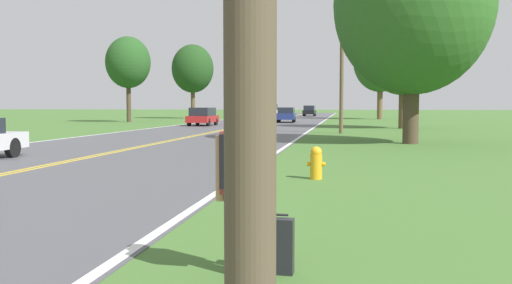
{
  "coord_description": "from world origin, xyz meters",
  "views": [
    {
      "loc": [
        8.48,
        -0.89,
        1.74
      ],
      "look_at": [
        6.34,
        11.74,
        0.86
      ],
      "focal_mm": 38.0,
      "sensor_mm": 36.0,
      "label": 1
    }
  ],
  "objects_px": {
    "suitcase": "(276,246)",
    "car_dark_blue_hatchback_mid_near": "(286,114)",
    "fire_hydrant": "(316,162)",
    "car_red_hatchback_approaching": "(203,116)",
    "car_dark_green_suv_distant": "(268,110)",
    "hitchhiker_person": "(243,172)",
    "tree_far_back": "(404,46)",
    "car_black_van_receding": "(309,110)",
    "tree_left_verge": "(193,69)",
    "tree_right_cluster": "(128,63)",
    "tree_behind_sign": "(413,4)",
    "car_white_suv_mid_far": "(270,110)",
    "tree_mid_treeline": "(380,61)"
  },
  "relations": [
    {
      "from": "suitcase",
      "to": "car_dark_blue_hatchback_mid_near",
      "type": "distance_m",
      "value": 48.67
    },
    {
      "from": "fire_hydrant",
      "to": "car_red_hatchback_approaching",
      "type": "height_order",
      "value": "car_red_hatchback_approaching"
    },
    {
      "from": "fire_hydrant",
      "to": "car_dark_blue_hatchback_mid_near",
      "type": "height_order",
      "value": "car_dark_blue_hatchback_mid_near"
    },
    {
      "from": "car_dark_green_suv_distant",
      "to": "hitchhiker_person",
      "type": "bearing_deg",
      "value": -170.74
    },
    {
      "from": "tree_far_back",
      "to": "car_black_van_receding",
      "type": "bearing_deg",
      "value": 102.89
    },
    {
      "from": "tree_left_verge",
      "to": "suitcase",
      "type": "bearing_deg",
      "value": -73.01
    },
    {
      "from": "hitchhiker_person",
      "to": "tree_right_cluster",
      "type": "relative_size",
      "value": 0.2
    },
    {
      "from": "tree_left_verge",
      "to": "tree_far_back",
      "type": "distance_m",
      "value": 35.21
    },
    {
      "from": "car_red_hatchback_approaching",
      "to": "car_dark_green_suv_distant",
      "type": "relative_size",
      "value": 0.86
    },
    {
      "from": "tree_far_back",
      "to": "car_black_van_receding",
      "type": "relative_size",
      "value": 2.18
    },
    {
      "from": "car_black_van_receding",
      "to": "car_dark_blue_hatchback_mid_near",
      "type": "bearing_deg",
      "value": 0.35
    },
    {
      "from": "tree_behind_sign",
      "to": "tree_far_back",
      "type": "bearing_deg",
      "value": 85.63
    },
    {
      "from": "tree_left_verge",
      "to": "tree_behind_sign",
      "type": "bearing_deg",
      "value": -62.03
    },
    {
      "from": "suitcase",
      "to": "hitchhiker_person",
      "type": "bearing_deg",
      "value": 120.96
    },
    {
      "from": "tree_right_cluster",
      "to": "car_black_van_receding",
      "type": "distance_m",
      "value": 36.61
    },
    {
      "from": "car_red_hatchback_approaching",
      "to": "car_black_van_receding",
      "type": "height_order",
      "value": "car_black_van_receding"
    },
    {
      "from": "car_black_van_receding",
      "to": "tree_left_verge",
      "type": "bearing_deg",
      "value": -37.79
    },
    {
      "from": "tree_behind_sign",
      "to": "car_white_suv_mid_far",
      "type": "distance_m",
      "value": 51.02
    },
    {
      "from": "tree_mid_treeline",
      "to": "tree_right_cluster",
      "type": "bearing_deg",
      "value": -148.84
    },
    {
      "from": "suitcase",
      "to": "tree_right_cluster",
      "type": "bearing_deg",
      "value": 26.74
    },
    {
      "from": "hitchhiker_person",
      "to": "tree_behind_sign",
      "type": "xyz_separation_m",
      "value": [
        3.83,
        19.87,
        5.14
      ]
    },
    {
      "from": "tree_right_cluster",
      "to": "car_red_hatchback_approaching",
      "type": "xyz_separation_m",
      "value": [
        10.02,
        -8.21,
        -5.22
      ]
    },
    {
      "from": "fire_hydrant",
      "to": "car_dark_blue_hatchback_mid_near",
      "type": "bearing_deg",
      "value": 97.38
    },
    {
      "from": "tree_right_cluster",
      "to": "tree_far_back",
      "type": "xyz_separation_m",
      "value": [
        26.1,
        -10.94,
        0.03
      ]
    },
    {
      "from": "hitchhiker_person",
      "to": "car_black_van_receding",
      "type": "bearing_deg",
      "value": 5.79
    },
    {
      "from": "fire_hydrant",
      "to": "tree_right_cluster",
      "type": "height_order",
      "value": "tree_right_cluster"
    },
    {
      "from": "suitcase",
      "to": "tree_far_back",
      "type": "bearing_deg",
      "value": -5.25
    },
    {
      "from": "tree_right_cluster",
      "to": "tree_far_back",
      "type": "height_order",
      "value": "tree_far_back"
    },
    {
      "from": "tree_right_cluster",
      "to": "tree_far_back",
      "type": "relative_size",
      "value": 0.89
    },
    {
      "from": "tree_behind_sign",
      "to": "tree_mid_treeline",
      "type": "relative_size",
      "value": 0.94
    },
    {
      "from": "hitchhiker_person",
      "to": "car_dark_green_suv_distant",
      "type": "bearing_deg",
      "value": 10.41
    },
    {
      "from": "hitchhiker_person",
      "to": "car_dark_blue_hatchback_mid_near",
      "type": "height_order",
      "value": "hitchhiker_person"
    },
    {
      "from": "car_black_van_receding",
      "to": "hitchhiker_person",
      "type": "bearing_deg",
      "value": 4.15
    },
    {
      "from": "car_white_suv_mid_far",
      "to": "fire_hydrant",
      "type": "bearing_deg",
      "value": -168.2
    },
    {
      "from": "suitcase",
      "to": "car_dark_blue_hatchback_mid_near",
      "type": "height_order",
      "value": "car_dark_blue_hatchback_mid_near"
    },
    {
      "from": "suitcase",
      "to": "fire_hydrant",
      "type": "bearing_deg",
      "value": 2.28
    },
    {
      "from": "tree_far_back",
      "to": "car_dark_blue_hatchback_mid_near",
      "type": "bearing_deg",
      "value": 129.16
    },
    {
      "from": "hitchhiker_person",
      "to": "suitcase",
      "type": "bearing_deg",
      "value": -59.04
    },
    {
      "from": "hitchhiker_person",
      "to": "car_white_suv_mid_far",
      "type": "bearing_deg",
      "value": 10.21
    },
    {
      "from": "hitchhiker_person",
      "to": "tree_mid_treeline",
      "type": "bearing_deg",
      "value": -2.18
    },
    {
      "from": "car_white_suv_mid_far",
      "to": "tree_behind_sign",
      "type": "bearing_deg",
      "value": -162.03
    },
    {
      "from": "tree_left_verge",
      "to": "car_black_van_receding",
      "type": "relative_size",
      "value": 2.12
    },
    {
      "from": "suitcase",
      "to": "tree_left_verge",
      "type": "height_order",
      "value": "tree_left_verge"
    },
    {
      "from": "tree_left_verge",
      "to": "tree_behind_sign",
      "type": "distance_m",
      "value": 47.9
    },
    {
      "from": "fire_hydrant",
      "to": "car_black_van_receding",
      "type": "xyz_separation_m",
      "value": [
        -5.17,
        72.12,
        0.49
      ]
    },
    {
      "from": "tree_mid_treeline",
      "to": "tree_far_back",
      "type": "relative_size",
      "value": 1.12
    },
    {
      "from": "tree_right_cluster",
      "to": "car_white_suv_mid_far",
      "type": "height_order",
      "value": "tree_right_cluster"
    },
    {
      "from": "suitcase",
      "to": "car_dark_blue_hatchback_mid_near",
      "type": "xyz_separation_m",
      "value": [
        -5.33,
        48.37,
        0.52
      ]
    },
    {
      "from": "tree_mid_treeline",
      "to": "car_dark_blue_hatchback_mid_near",
      "type": "distance_m",
      "value": 18.45
    },
    {
      "from": "suitcase",
      "to": "car_dark_green_suv_distant",
      "type": "height_order",
      "value": "car_dark_green_suv_distant"
    }
  ]
}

